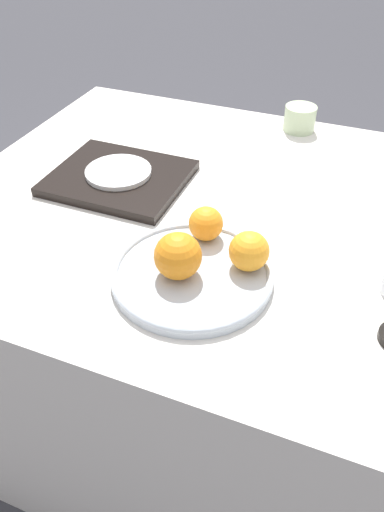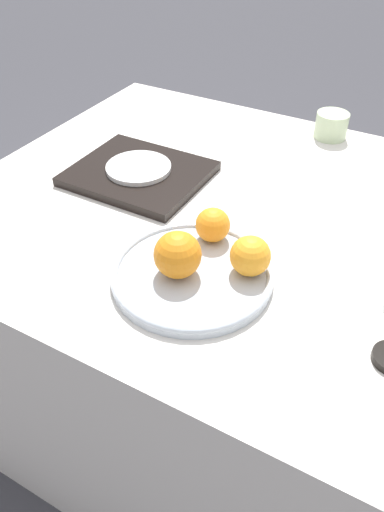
% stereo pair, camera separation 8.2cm
% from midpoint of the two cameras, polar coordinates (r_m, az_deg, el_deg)
% --- Properties ---
extents(ground_plane, '(12.00, 12.00, 0.00)m').
position_cam_midpoint_polar(ground_plane, '(1.52, 8.46, -18.08)').
color(ground_plane, '#38383D').
extents(table, '(1.32, 0.93, 0.71)m').
position_cam_midpoint_polar(table, '(1.24, 10.01, -9.34)').
color(table, silver).
rests_on(table, ground_plane).
extents(fruit_platter, '(0.28, 0.28, 0.02)m').
position_cam_midpoint_polar(fruit_platter, '(0.84, 2.78, -2.16)').
color(fruit_platter, '#B2BCC6').
rests_on(fruit_platter, table).
extents(orange_0, '(0.08, 0.08, 0.08)m').
position_cam_midpoint_polar(orange_0, '(0.81, 1.22, 0.02)').
color(orange_0, orange).
rests_on(orange_0, fruit_platter).
extents(orange_1, '(0.07, 0.07, 0.07)m').
position_cam_midpoint_polar(orange_1, '(0.83, 9.50, -0.10)').
color(orange_1, orange).
rests_on(orange_1, fruit_platter).
extents(orange_2, '(0.06, 0.06, 0.06)m').
position_cam_midpoint_polar(orange_2, '(0.90, 5.01, 3.46)').
color(orange_2, orange).
rests_on(orange_2, fruit_platter).
extents(serving_tray, '(0.28, 0.24, 0.02)m').
position_cam_midpoint_polar(serving_tray, '(1.12, -3.94, 9.34)').
color(serving_tray, black).
rests_on(serving_tray, table).
extents(side_plate, '(0.14, 0.14, 0.01)m').
position_cam_midpoint_polar(side_plate, '(1.11, -3.97, 10.01)').
color(side_plate, silver).
rests_on(side_plate, serving_tray).
extents(cup_0, '(0.08, 0.08, 0.06)m').
position_cam_midpoint_polar(cup_0, '(1.34, 17.40, 14.01)').
color(cup_0, '#B7CC9E').
rests_on(cup_0, table).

